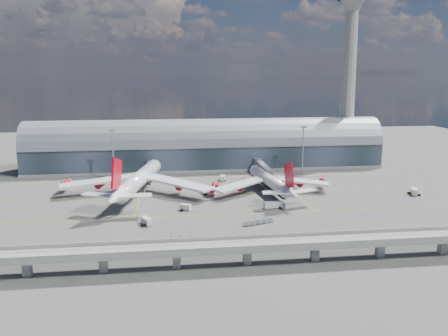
{
  "coord_description": "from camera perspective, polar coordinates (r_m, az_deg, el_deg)",
  "views": [
    {
      "loc": [
        -20.99,
        -169.42,
        53.45
      ],
      "look_at": [
        1.5,
        10.0,
        14.0
      ],
      "focal_mm": 35.0,
      "sensor_mm": 36.0,
      "label": 1
    }
  ],
  "objects": [
    {
      "name": "service_truck_2",
      "position": [
        177.55,
        6.45,
        -4.81
      ],
      "size": [
        7.86,
        3.15,
        2.77
      ],
      "rotation": [
        0.0,
        0.0,
        1.7
      ],
      "color": "silver",
      "rests_on": "ground"
    },
    {
      "name": "cargo_train_0",
      "position": [
        142.93,
        -5.74,
        -9.29
      ],
      "size": [
        11.5,
        1.83,
        1.92
      ],
      "rotation": [
        0.0,
        0.0,
        1.57
      ],
      "color": "gray",
      "rests_on": "ground"
    },
    {
      "name": "service_truck_4",
      "position": [
        221.18,
        -0.2,
        -1.31
      ],
      "size": [
        3.01,
        4.98,
        2.7
      ],
      "rotation": [
        0.0,
        0.0,
        -0.19
      ],
      "color": "silver",
      "rests_on": "ground"
    },
    {
      "name": "taxi_lines",
      "position": [
        199.94,
        -0.86,
        -3.2
      ],
      "size": [
        200.0,
        80.12,
        0.01
      ],
      "color": "gold",
      "rests_on": "ground"
    },
    {
      "name": "airliner_right",
      "position": [
        199.88,
        6.05,
        -1.81
      ],
      "size": [
        57.38,
        60.0,
        19.03
      ],
      "rotation": [
        0.0,
        0.0,
        0.12
      ],
      "color": "white",
      "rests_on": "ground"
    },
    {
      "name": "jet_bridge_left",
      "position": [
        227.96,
        -9.66,
        -0.1
      ],
      "size": [
        4.4,
        28.0,
        7.25
      ],
      "color": "gray",
      "rests_on": "ground"
    },
    {
      "name": "airliner_left",
      "position": [
        198.44,
        -11.19,
        -1.58
      ],
      "size": [
        71.78,
        75.59,
        23.18
      ],
      "rotation": [
        0.0,
        0.0,
        -0.21
      ],
      "color": "white",
      "rests_on": "ground"
    },
    {
      "name": "service_truck_0",
      "position": [
        160.57,
        -10.08,
        -6.84
      ],
      "size": [
        4.43,
        6.33,
        2.51
      ],
      "rotation": [
        0.0,
        0.0,
        0.45
      ],
      "color": "silver",
      "rests_on": "ground"
    },
    {
      "name": "floodlight_mast_right",
      "position": [
        238.72,
        10.27,
        2.51
      ],
      "size": [
        3.0,
        0.7,
        25.7
      ],
      "color": "gray",
      "rests_on": "ground"
    },
    {
      "name": "control_tower",
      "position": [
        273.77,
        15.96,
        11.47
      ],
      "size": [
        19.0,
        19.0,
        103.0
      ],
      "color": "gray",
      "rests_on": "ground"
    },
    {
      "name": "floodlight_mast_left",
      "position": [
        229.76,
        -14.29,
        1.94
      ],
      "size": [
        3.0,
        0.7,
        25.7
      ],
      "color": "gray",
      "rests_on": "ground"
    },
    {
      "name": "ground",
      "position": [
        178.88,
        -0.08,
        -5.08
      ],
      "size": [
        500.0,
        500.0,
        0.0
      ],
      "primitive_type": "plane",
      "color": "#474744",
      "rests_on": "ground"
    },
    {
      "name": "guideway",
      "position": [
        125.9,
        3.05,
        -10.2
      ],
      "size": [
        220.0,
        8.5,
        7.2
      ],
      "color": "gray",
      "rests_on": "ground"
    },
    {
      "name": "jet_bridge_right",
      "position": [
        230.9,
        5.06,
        0.19
      ],
      "size": [
        4.4,
        32.0,
        7.25
      ],
      "color": "gray",
      "rests_on": "ground"
    },
    {
      "name": "service_truck_5",
      "position": [
        197.13,
        -2.14,
        -2.98
      ],
      "size": [
        4.44,
        6.45,
        2.91
      ],
      "rotation": [
        0.0,
        0.0,
        0.39
      ],
      "color": "silver",
      "rests_on": "ground"
    },
    {
      "name": "service_truck_3",
      "position": [
        213.22,
        23.59,
        -2.86
      ],
      "size": [
        4.47,
        6.36,
        2.88
      ],
      "rotation": [
        0.0,
        0.0,
        -0.41
      ],
      "color": "silver",
      "rests_on": "ground"
    },
    {
      "name": "cargo_train_1",
      "position": [
        159.43,
        4.55,
        -7.0
      ],
      "size": [
        12.14,
        5.41,
        1.63
      ],
      "rotation": [
        0.0,
        0.0,
        1.24
      ],
      "color": "gray",
      "rests_on": "ground"
    },
    {
      "name": "terminal",
      "position": [
        251.84,
        -2.26,
        2.67
      ],
      "size": [
        200.0,
        30.0,
        28.0
      ],
      "color": "#1F2B33",
      "rests_on": "ground"
    },
    {
      "name": "service_truck_1",
      "position": [
        174.68,
        -5.05,
        -5.13
      ],
      "size": [
        4.7,
        3.65,
        2.48
      ],
      "rotation": [
        0.0,
        0.0,
        1.11
      ],
      "color": "silver",
      "rests_on": "ground"
    }
  ]
}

